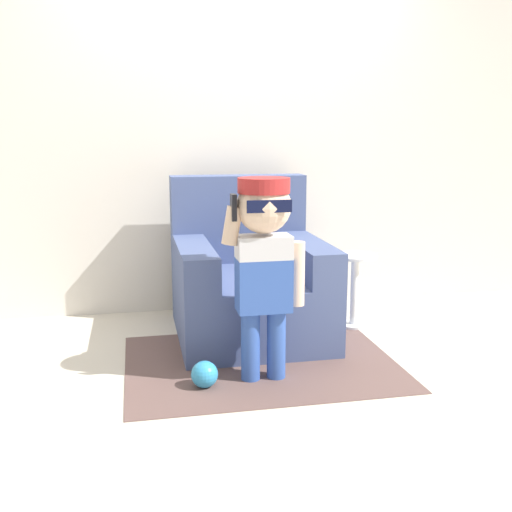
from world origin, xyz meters
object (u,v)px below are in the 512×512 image
(person_child, at_px, (264,248))
(side_table, at_px, (355,284))
(armchair, at_px, (248,282))
(toy_ball, at_px, (205,374))

(person_child, xyz_separation_m, side_table, (0.77, 0.73, -0.41))
(person_child, bearing_deg, side_table, 43.33)
(armchair, distance_m, side_table, 0.71)
(toy_ball, bearing_deg, armchair, 64.86)
(armchair, distance_m, toy_ball, 0.93)
(side_table, bearing_deg, person_child, -136.67)
(person_child, bearing_deg, toy_ball, -171.70)
(armchair, bearing_deg, person_child, -94.57)
(side_table, xyz_separation_m, toy_ball, (-1.09, -0.78, -0.23))
(armchair, xyz_separation_m, side_table, (0.71, -0.03, -0.04))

